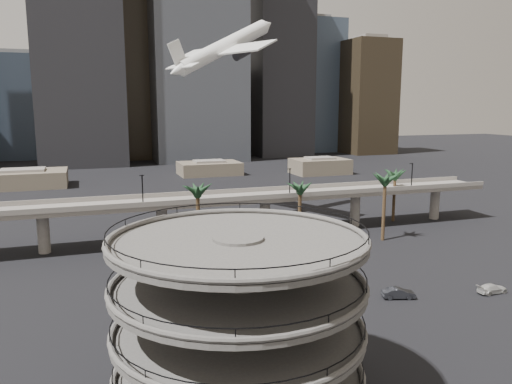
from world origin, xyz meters
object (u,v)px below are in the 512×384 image
object	(u,v)px
overpass	(215,203)
car_a	(252,300)
airborne_jet	(224,47)
car_b	(399,293)
parking_ramp	(238,308)
car_c	(492,289)

from	to	relation	value
overpass	car_a	bearing A→B (deg)	-96.59
overpass	airborne_jet	size ratio (longest dim) A/B	4.34
airborne_jet	car_b	xyz separation A→B (m)	(9.99, -55.66, -39.53)
airborne_jet	parking_ramp	bearing A→B (deg)	-129.69
car_b	car_c	xyz separation A→B (m)	(14.27, -2.74, -0.09)
car_c	airborne_jet	bearing A→B (deg)	20.84
parking_ramp	car_a	size ratio (longest dim) A/B	5.08
car_a	car_b	xyz separation A→B (m)	(20.68, -4.46, 0.03)
parking_ramp	airborne_jet	size ratio (longest dim) A/B	0.74
parking_ramp	car_a	xyz separation A→B (m)	(8.80, 22.62, -9.09)
airborne_jet	car_c	distance (m)	74.62
car_a	overpass	bearing A→B (deg)	-4.92
overpass	car_a	world-z (taller)	overpass
overpass	car_b	xyz separation A→B (m)	(16.48, -40.84, -6.56)
airborne_jet	car_c	world-z (taller)	airborne_jet
overpass	car_c	bearing A→B (deg)	-54.79
overpass	car_c	distance (m)	53.74
parking_ramp	overpass	world-z (taller)	parking_ramp
car_a	car_c	world-z (taller)	car_a
overpass	car_b	world-z (taller)	overpass
overpass	car_c	world-z (taller)	overpass
parking_ramp	overpass	bearing A→B (deg)	77.57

